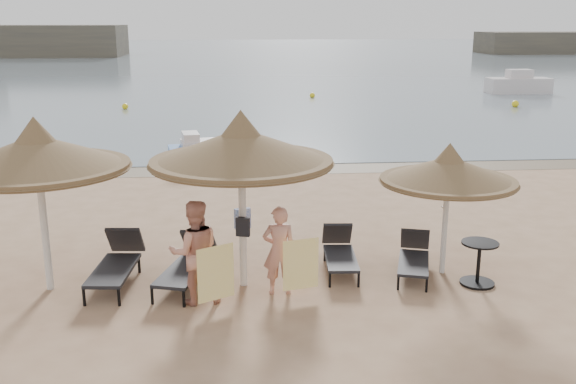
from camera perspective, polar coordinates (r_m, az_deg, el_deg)
name	(u,v)px	position (r m, az deg, el deg)	size (l,w,h in m)	color
ground	(265,287)	(11.65, -2.04, -8.44)	(160.00, 160.00, 0.00)	tan
sea	(236,55)	(90.80, -4.60, 12.08)	(200.00, 140.00, 0.03)	slate
wet_sand_strip	(251,169)	(20.61, -3.34, 2.02)	(200.00, 1.60, 0.01)	brown
far_shore	(43,34)	(91.87, -20.91, 13.01)	(150.00, 54.80, 12.00)	brown
palapa_left	(37,153)	(11.63, -21.43, 3.21)	(3.12, 3.12, 3.09)	silver
palapa_center	(241,147)	(11.02, -4.18, 3.97)	(3.21, 3.21, 3.18)	silver
palapa_right	(449,170)	(12.04, 14.08, 1.88)	(2.52, 2.52, 2.50)	silver
lounger_far_left	(117,261)	(12.15, -14.95, -5.96)	(0.82, 2.00, 0.87)	black
lounger_near_left	(188,263)	(11.84, -8.84, -6.25)	(1.13, 1.98, 0.84)	black
lounger_near_right	(340,251)	(12.41, 4.61, -5.26)	(0.69, 1.76, 0.77)	black
lounger_far_right	(414,256)	(12.39, 11.14, -5.61)	(0.99, 1.72, 0.73)	black
side_table	(478,264)	(12.13, 16.57, -6.20)	(0.66, 0.66, 0.80)	black
person_left	(194,244)	(10.81, -8.31, -4.60)	(0.95, 0.62, 2.08)	tan
person_right	(279,243)	(11.07, -0.79, -4.59)	(0.85, 0.55, 1.84)	tan
towel_left	(216,273)	(10.60, -6.44, -7.18)	(0.60, 0.34, 0.94)	yellow
towel_right	(301,264)	(10.97, 1.15, -6.45)	(0.63, 0.18, 0.90)	yellow
bag_patterned	(242,218)	(11.52, -4.07, -2.35)	(0.30, 0.18, 0.37)	white
bag_dark	(243,227)	(11.21, -4.04, -3.10)	(0.25, 0.15, 0.34)	black
pedal_boat	(203,152)	(21.62, -7.60, 3.57)	(2.44, 1.69, 1.05)	#3663AE
buoy_left	(125,106)	(35.70, -14.28, 7.38)	(0.33, 0.33, 0.33)	yellow
buoy_mid	(312,95)	(39.87, 2.18, 8.58)	(0.32, 0.32, 0.32)	yellow
buoy_right	(515,104)	(37.63, 19.55, 7.40)	(0.38, 0.38, 0.38)	yellow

